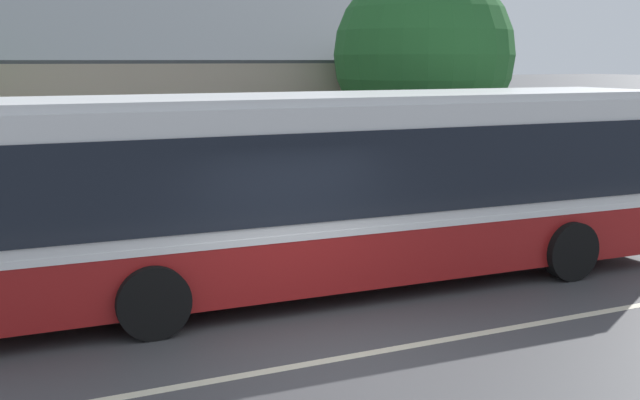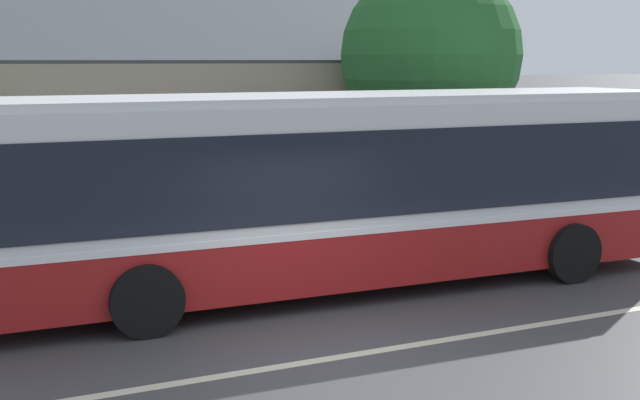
% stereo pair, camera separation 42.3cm
% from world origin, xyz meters
% --- Properties ---
extents(ground_plane, '(300.00, 300.00, 0.00)m').
position_xyz_m(ground_plane, '(0.00, 0.00, 0.00)').
color(ground_plane, '#424244').
extents(sidewalk_far, '(60.00, 3.00, 0.15)m').
position_xyz_m(sidewalk_far, '(0.00, 6.00, 0.07)').
color(sidewalk_far, '#ADAAA3').
rests_on(sidewalk_far, ground).
extents(lane_divider_stripe, '(60.00, 0.16, 0.01)m').
position_xyz_m(lane_divider_stripe, '(0.00, 0.00, 0.00)').
color(lane_divider_stripe, beige).
rests_on(lane_divider_stripe, ground).
extents(community_building, '(22.46, 10.18, 6.62)m').
position_xyz_m(community_building, '(-2.79, 13.55, 1.92)').
color(community_building, tan).
rests_on(community_building, ground).
extents(transit_bus, '(12.17, 2.96, 3.13)m').
position_xyz_m(transit_bus, '(1.41, 2.90, 1.68)').
color(transit_bus, maroon).
rests_on(transit_bus, ground).
extents(street_tree_primary, '(4.04, 4.04, 5.79)m').
position_xyz_m(street_tree_primary, '(5.67, 7.01, 3.63)').
color(street_tree_primary, '#4C3828').
rests_on(street_tree_primary, ground).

